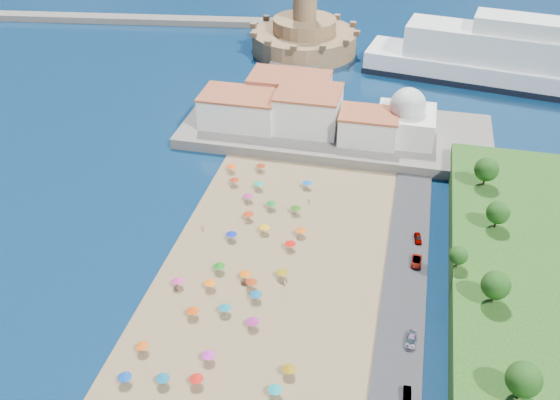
# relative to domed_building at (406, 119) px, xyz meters

# --- Properties ---
(ground) EXTENTS (700.00, 700.00, 0.00)m
(ground) POSITION_rel_domed_building_xyz_m (-30.00, -71.00, -8.97)
(ground) COLOR #071938
(ground) RESTS_ON ground
(terrace) EXTENTS (90.00, 36.00, 3.00)m
(terrace) POSITION_rel_domed_building_xyz_m (-20.00, 2.00, -7.47)
(terrace) COLOR #59544C
(terrace) RESTS_ON ground
(jetty) EXTENTS (18.00, 70.00, 2.40)m
(jetty) POSITION_rel_domed_building_xyz_m (-42.00, 37.00, -7.77)
(jetty) COLOR #59544C
(jetty) RESTS_ON ground
(breakwater) EXTENTS (199.03, 34.77, 2.60)m
(breakwater) POSITION_rel_domed_building_xyz_m (-140.00, 82.00, -7.67)
(breakwater) COLOR #59544C
(breakwater) RESTS_ON ground
(waterfront_buildings) EXTENTS (57.00, 29.00, 11.00)m
(waterfront_buildings) POSITION_rel_domed_building_xyz_m (-33.05, 2.64, -1.10)
(waterfront_buildings) COLOR silver
(waterfront_buildings) RESTS_ON terrace
(domed_building) EXTENTS (16.00, 16.00, 15.00)m
(domed_building) POSITION_rel_domed_building_xyz_m (0.00, 0.00, 0.00)
(domed_building) COLOR silver
(domed_building) RESTS_ON terrace
(fortress) EXTENTS (40.00, 40.00, 32.40)m
(fortress) POSITION_rel_domed_building_xyz_m (-42.00, 67.00, -2.29)
(fortress) COLOR #98754C
(fortress) RESTS_ON ground
(beach_parasols) EXTENTS (33.05, 118.46, 2.20)m
(beach_parasols) POSITION_rel_domed_building_xyz_m (-30.91, -82.23, -6.83)
(beach_parasols) COLOR gray
(beach_parasols) RESTS_ON beach
(beachgoers) EXTENTS (31.00, 89.10, 1.86)m
(beachgoers) POSITION_rel_domed_building_xyz_m (-35.89, -84.15, -7.85)
(beachgoers) COLOR tan
(beachgoers) RESTS_ON beach
(parked_cars) EXTENTS (2.33, 76.12, 1.36)m
(parked_cars) POSITION_rel_domed_building_xyz_m (6.00, -71.72, -7.62)
(parked_cars) COLOR gray
(parked_cars) RESTS_ON promenade
(hillside_trees) EXTENTS (14.29, 110.79, 7.49)m
(hillside_trees) POSITION_rel_domed_building_xyz_m (20.07, -74.35, 1.10)
(hillside_trees) COLOR #382314
(hillside_trees) RESTS_ON hillside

